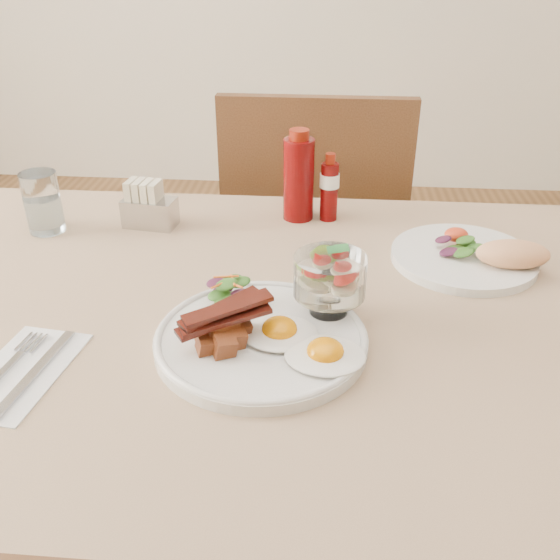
{
  "coord_description": "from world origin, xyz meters",
  "views": [
    {
      "loc": [
        0.03,
        -0.75,
        1.23
      ],
      "look_at": [
        -0.03,
        -0.02,
        0.82
      ],
      "focal_mm": 40.0,
      "sensor_mm": 36.0,
      "label": 1
    }
  ],
  "objects_px": {
    "chair_far": "(314,248)",
    "water_glass": "(43,206)",
    "ketchup_bottle": "(299,178)",
    "second_plate": "(475,255)",
    "fruit_cup": "(330,276)",
    "main_plate": "(261,340)",
    "table": "(301,364)",
    "hot_sauce_bottle": "(329,188)",
    "sugar_caddy": "(148,207)"
  },
  "relations": [
    {
      "from": "table",
      "to": "water_glass",
      "type": "bearing_deg",
      "value": 152.84
    },
    {
      "from": "main_plate",
      "to": "water_glass",
      "type": "xyz_separation_m",
      "value": [
        -0.43,
        0.32,
        0.04
      ]
    },
    {
      "from": "main_plate",
      "to": "second_plate",
      "type": "xyz_separation_m",
      "value": [
        0.32,
        0.25,
        0.01
      ]
    },
    {
      "from": "table",
      "to": "ketchup_bottle",
      "type": "bearing_deg",
      "value": 94.19
    },
    {
      "from": "second_plate",
      "to": "sugar_caddy",
      "type": "xyz_separation_m",
      "value": [
        -0.57,
        0.1,
        0.02
      ]
    },
    {
      "from": "hot_sauce_bottle",
      "to": "ketchup_bottle",
      "type": "bearing_deg",
      "value": 178.09
    },
    {
      "from": "table",
      "to": "second_plate",
      "type": "bearing_deg",
      "value": 32.69
    },
    {
      "from": "chair_far",
      "to": "hot_sauce_bottle",
      "type": "distance_m",
      "value": 0.44
    },
    {
      "from": "table",
      "to": "main_plate",
      "type": "relative_size",
      "value": 4.75
    },
    {
      "from": "chair_far",
      "to": "water_glass",
      "type": "distance_m",
      "value": 0.69
    },
    {
      "from": "table",
      "to": "chair_far",
      "type": "xyz_separation_m",
      "value": [
        0.0,
        0.66,
        -0.14
      ]
    },
    {
      "from": "table",
      "to": "hot_sauce_bottle",
      "type": "xyz_separation_m",
      "value": [
        0.03,
        0.34,
        0.15
      ]
    },
    {
      "from": "fruit_cup",
      "to": "water_glass",
      "type": "relative_size",
      "value": 0.92
    },
    {
      "from": "chair_far",
      "to": "second_plate",
      "type": "distance_m",
      "value": 0.61
    },
    {
      "from": "ketchup_bottle",
      "to": "water_glass",
      "type": "xyz_separation_m",
      "value": [
        -0.45,
        -0.09,
        -0.03
      ]
    },
    {
      "from": "table",
      "to": "sugar_caddy",
      "type": "bearing_deg",
      "value": 136.5
    },
    {
      "from": "table",
      "to": "ketchup_bottle",
      "type": "distance_m",
      "value": 0.38
    },
    {
      "from": "chair_far",
      "to": "ketchup_bottle",
      "type": "xyz_separation_m",
      "value": [
        -0.02,
        -0.33,
        0.31
      ]
    },
    {
      "from": "fruit_cup",
      "to": "table",
      "type": "bearing_deg",
      "value": 160.71
    },
    {
      "from": "table",
      "to": "water_glass",
      "type": "height_order",
      "value": "water_glass"
    },
    {
      "from": "hot_sauce_bottle",
      "to": "chair_far",
      "type": "bearing_deg",
      "value": 95.61
    },
    {
      "from": "fruit_cup",
      "to": "sugar_caddy",
      "type": "height_order",
      "value": "fruit_cup"
    },
    {
      "from": "table",
      "to": "ketchup_bottle",
      "type": "relative_size",
      "value": 7.87
    },
    {
      "from": "fruit_cup",
      "to": "ketchup_bottle",
      "type": "bearing_deg",
      "value": 100.02
    },
    {
      "from": "fruit_cup",
      "to": "second_plate",
      "type": "distance_m",
      "value": 0.31
    },
    {
      "from": "sugar_caddy",
      "to": "water_glass",
      "type": "height_order",
      "value": "water_glass"
    },
    {
      "from": "fruit_cup",
      "to": "hot_sauce_bottle",
      "type": "height_order",
      "value": "hot_sauce_bottle"
    },
    {
      "from": "fruit_cup",
      "to": "ketchup_bottle",
      "type": "distance_m",
      "value": 0.36
    },
    {
      "from": "hot_sauce_bottle",
      "to": "sugar_caddy",
      "type": "xyz_separation_m",
      "value": [
        -0.33,
        -0.06,
        -0.03
      ]
    },
    {
      "from": "fruit_cup",
      "to": "sugar_caddy",
      "type": "distance_m",
      "value": 0.44
    },
    {
      "from": "hot_sauce_bottle",
      "to": "main_plate",
      "type": "bearing_deg",
      "value": -101.12
    },
    {
      "from": "table",
      "to": "chair_far",
      "type": "bearing_deg",
      "value": 90.0
    },
    {
      "from": "main_plate",
      "to": "second_plate",
      "type": "relative_size",
      "value": 1.15
    },
    {
      "from": "second_plate",
      "to": "water_glass",
      "type": "xyz_separation_m",
      "value": [
        -0.75,
        0.07,
        0.03
      ]
    },
    {
      "from": "table",
      "to": "sugar_caddy",
      "type": "distance_m",
      "value": 0.43
    },
    {
      "from": "main_plate",
      "to": "water_glass",
      "type": "distance_m",
      "value": 0.54
    },
    {
      "from": "table",
      "to": "hot_sauce_bottle",
      "type": "relative_size",
      "value": 10.43
    },
    {
      "from": "fruit_cup",
      "to": "second_plate",
      "type": "bearing_deg",
      "value": 38.62
    },
    {
      "from": "chair_far",
      "to": "main_plate",
      "type": "bearing_deg",
      "value": -93.82
    },
    {
      "from": "chair_far",
      "to": "second_plate",
      "type": "height_order",
      "value": "chair_far"
    },
    {
      "from": "fruit_cup",
      "to": "second_plate",
      "type": "xyz_separation_m",
      "value": [
        0.24,
        0.19,
        -0.06
      ]
    },
    {
      "from": "table",
      "to": "hot_sauce_bottle",
      "type": "height_order",
      "value": "hot_sauce_bottle"
    },
    {
      "from": "main_plate",
      "to": "sugar_caddy",
      "type": "xyz_separation_m",
      "value": [
        -0.25,
        0.36,
        0.03
      ]
    },
    {
      "from": "chair_far",
      "to": "ketchup_bottle",
      "type": "distance_m",
      "value": 0.45
    },
    {
      "from": "table",
      "to": "ketchup_bottle",
      "type": "height_order",
      "value": "ketchup_bottle"
    },
    {
      "from": "chair_far",
      "to": "fruit_cup",
      "type": "relative_size",
      "value": 9.3
    },
    {
      "from": "table",
      "to": "fruit_cup",
      "type": "bearing_deg",
      "value": -19.29
    },
    {
      "from": "chair_far",
      "to": "sugar_caddy",
      "type": "xyz_separation_m",
      "value": [
        -0.3,
        -0.38,
        0.26
      ]
    },
    {
      "from": "chair_far",
      "to": "table",
      "type": "bearing_deg",
      "value": -90.0
    },
    {
      "from": "fruit_cup",
      "to": "hot_sauce_bottle",
      "type": "bearing_deg",
      "value": 90.85
    }
  ]
}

